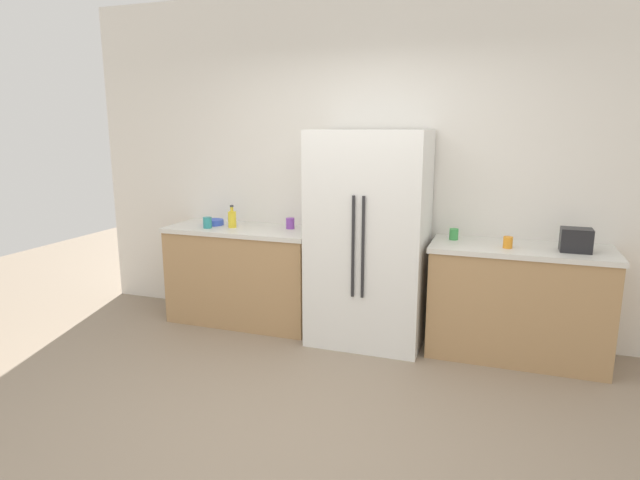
{
  "coord_description": "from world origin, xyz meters",
  "views": [
    {
      "loc": [
        1.15,
        -2.69,
        1.81
      ],
      "look_at": [
        0.04,
        0.48,
        1.09
      ],
      "focal_mm": 29.73,
      "sensor_mm": 36.0,
      "label": 1
    }
  ],
  "objects_px": {
    "toaster": "(576,240)",
    "bowl_a": "(213,222)",
    "cup_b": "(207,223)",
    "bottle_a": "(232,219)",
    "refrigerator": "(369,239)",
    "cup_c": "(508,242)",
    "cup_a": "(454,234)",
    "cup_d": "(290,223)"
  },
  "relations": [
    {
      "from": "cup_c",
      "to": "bowl_a",
      "type": "relative_size",
      "value": 0.46
    },
    {
      "from": "cup_a",
      "to": "refrigerator",
      "type": "bearing_deg",
      "value": -166.74
    },
    {
      "from": "cup_c",
      "to": "toaster",
      "type": "bearing_deg",
      "value": 4.79
    },
    {
      "from": "toaster",
      "to": "bowl_a",
      "type": "bearing_deg",
      "value": 178.48
    },
    {
      "from": "toaster",
      "to": "bottle_a",
      "type": "xyz_separation_m",
      "value": [
        -2.88,
        0.02,
        -0.01
      ]
    },
    {
      "from": "bottle_a",
      "to": "cup_b",
      "type": "relative_size",
      "value": 2.04
    },
    {
      "from": "refrigerator",
      "to": "cup_c",
      "type": "distance_m",
      "value": 1.1
    },
    {
      "from": "cup_a",
      "to": "toaster",
      "type": "bearing_deg",
      "value": -9.06
    },
    {
      "from": "refrigerator",
      "to": "cup_c",
      "type": "bearing_deg",
      "value": -1.19
    },
    {
      "from": "refrigerator",
      "to": "cup_c",
      "type": "xyz_separation_m",
      "value": [
        1.1,
        -0.02,
        0.05
      ]
    },
    {
      "from": "cup_a",
      "to": "cup_c",
      "type": "height_order",
      "value": "cup_a"
    },
    {
      "from": "bowl_a",
      "to": "cup_d",
      "type": "bearing_deg",
      "value": 4.52
    },
    {
      "from": "bottle_a",
      "to": "cup_a",
      "type": "distance_m",
      "value": 1.99
    },
    {
      "from": "bottle_a",
      "to": "cup_d",
      "type": "distance_m",
      "value": 0.54
    },
    {
      "from": "bottle_a",
      "to": "cup_b",
      "type": "bearing_deg",
      "value": -152.19
    },
    {
      "from": "toaster",
      "to": "cup_d",
      "type": "relative_size",
      "value": 2.22
    },
    {
      "from": "refrigerator",
      "to": "toaster",
      "type": "height_order",
      "value": "refrigerator"
    },
    {
      "from": "bottle_a",
      "to": "cup_d",
      "type": "bearing_deg",
      "value": 12.57
    },
    {
      "from": "toaster",
      "to": "cup_b",
      "type": "xyz_separation_m",
      "value": [
        -3.08,
        -0.08,
        -0.04
      ]
    },
    {
      "from": "toaster",
      "to": "cup_b",
      "type": "bearing_deg",
      "value": -178.51
    },
    {
      "from": "toaster",
      "to": "bottle_a",
      "type": "height_order",
      "value": "bottle_a"
    },
    {
      "from": "refrigerator",
      "to": "cup_c",
      "type": "height_order",
      "value": "refrigerator"
    },
    {
      "from": "cup_b",
      "to": "cup_a",
      "type": "bearing_deg",
      "value": 5.82
    },
    {
      "from": "toaster",
      "to": "bottle_a",
      "type": "distance_m",
      "value": 2.88
    },
    {
      "from": "toaster",
      "to": "cup_d",
      "type": "height_order",
      "value": "toaster"
    },
    {
      "from": "cup_b",
      "to": "cup_c",
      "type": "height_order",
      "value": "cup_b"
    },
    {
      "from": "cup_b",
      "to": "cup_d",
      "type": "height_order",
      "value": "cup_b"
    },
    {
      "from": "bottle_a",
      "to": "cup_d",
      "type": "xyz_separation_m",
      "value": [
        0.53,
        0.12,
        -0.03
      ]
    },
    {
      "from": "cup_a",
      "to": "cup_b",
      "type": "distance_m",
      "value": 2.19
    },
    {
      "from": "cup_a",
      "to": "cup_b",
      "type": "bearing_deg",
      "value": -174.18
    },
    {
      "from": "cup_b",
      "to": "bowl_a",
      "type": "relative_size",
      "value": 0.53
    },
    {
      "from": "cup_d",
      "to": "bowl_a",
      "type": "relative_size",
      "value": 0.51
    },
    {
      "from": "cup_d",
      "to": "cup_c",
      "type": "bearing_deg",
      "value": -5.56
    },
    {
      "from": "refrigerator",
      "to": "bowl_a",
      "type": "distance_m",
      "value": 1.54
    },
    {
      "from": "bottle_a",
      "to": "bowl_a",
      "type": "xyz_separation_m",
      "value": [
        -0.23,
        0.06,
        -0.06
      ]
    },
    {
      "from": "bottle_a",
      "to": "cup_d",
      "type": "relative_size",
      "value": 2.11
    },
    {
      "from": "cup_a",
      "to": "bowl_a",
      "type": "height_order",
      "value": "cup_a"
    },
    {
      "from": "bowl_a",
      "to": "refrigerator",
      "type": "bearing_deg",
      "value": -3.69
    },
    {
      "from": "toaster",
      "to": "cup_b",
      "type": "height_order",
      "value": "toaster"
    },
    {
      "from": "toaster",
      "to": "bowl_a",
      "type": "relative_size",
      "value": 1.13
    },
    {
      "from": "cup_b",
      "to": "cup_d",
      "type": "bearing_deg",
      "value": 17.01
    },
    {
      "from": "toaster",
      "to": "cup_c",
      "type": "bearing_deg",
      "value": -175.21
    }
  ]
}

